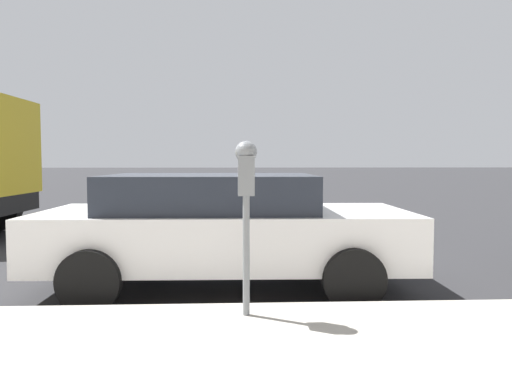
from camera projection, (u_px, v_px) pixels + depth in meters
The scene contains 3 objects.
ground_plane at pixel (186, 270), 6.90m from camera, with size 220.00×220.00×0.00m, color #2B2B2D.
parking_meter at pixel (246, 183), 4.30m from camera, with size 0.21×0.19×1.52m.
car_white at pixel (222, 227), 5.92m from camera, with size 2.18×4.31×1.35m.
Camera 1 is at (-6.85, -0.64, 1.51)m, focal length 35.00 mm.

